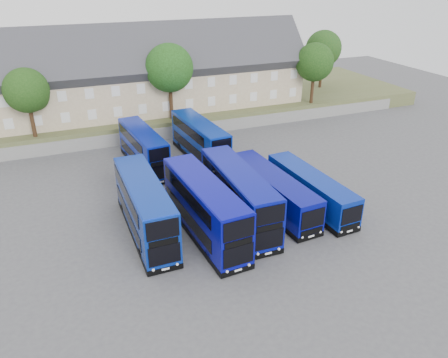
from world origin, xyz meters
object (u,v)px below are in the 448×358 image
at_px(tree_far, 324,50).
at_px(tree_east, 315,64).
at_px(coach_east_a, 272,192).
at_px(dd_front_mid, 205,210).
at_px(dd_front_left, 145,209).
at_px(tree_west, 28,92).
at_px(tree_mid, 170,70).

bearing_deg(tree_far, tree_east, -130.60).
height_order(tree_east, tree_far, tree_far).
height_order(coach_east_a, tree_far, tree_far).
relative_size(dd_front_mid, tree_far, 1.34).
bearing_deg(dd_front_left, tree_far, 38.94).
height_order(dd_front_left, dd_front_mid, dd_front_mid).
height_order(tree_west, tree_mid, tree_mid).
height_order(tree_west, tree_east, tree_east).
height_order(dd_front_left, tree_far, tree_far).
bearing_deg(tree_mid, dd_front_left, -111.32).
distance_m(tree_west, tree_mid, 16.04).
bearing_deg(tree_east, tree_mid, 178.57).
bearing_deg(tree_far, dd_front_mid, -135.15).
distance_m(tree_mid, tree_far, 26.80).
bearing_deg(dd_front_left, coach_east_a, -0.78).
xyz_separation_m(dd_front_left, dd_front_mid, (4.26, -1.91, 0.04)).
xyz_separation_m(tree_west, tree_east, (36.00, 0.00, 0.34)).
distance_m(dd_front_left, coach_east_a, 11.18).
relative_size(tree_mid, tree_east, 1.12).
height_order(dd_front_mid, tree_west, tree_west).
bearing_deg(tree_west, tree_far, 9.46).
xyz_separation_m(dd_front_mid, coach_east_a, (6.91, 1.81, -0.68)).
height_order(dd_front_left, tree_mid, tree_mid).
xyz_separation_m(dd_front_mid, tree_far, (30.17, 30.02, 5.49)).
bearing_deg(tree_east, tree_far, 49.40).
xyz_separation_m(dd_front_mid, tree_east, (24.17, 23.02, 5.15)).
bearing_deg(dd_front_mid, tree_west, 113.40).
relative_size(coach_east_a, tree_west, 1.54).
xyz_separation_m(tree_mid, tree_east, (20.00, -0.50, -0.68)).
relative_size(dd_front_left, tree_mid, 1.23).
relative_size(coach_east_a, tree_mid, 1.29).
distance_m(dd_front_mid, tree_east, 33.77).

